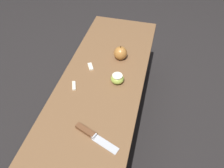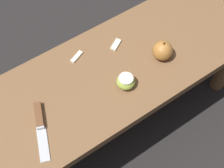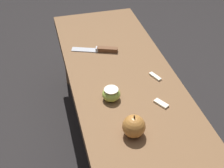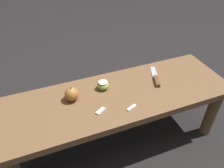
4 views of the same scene
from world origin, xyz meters
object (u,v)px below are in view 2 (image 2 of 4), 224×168
at_px(wooden_bench, 101,86).
at_px(apple_whole, 162,50).
at_px(apple_cut, 126,81).
at_px(knife, 40,123).

xyz_separation_m(wooden_bench, apple_whole, (0.24, -0.05, 0.11)).
xyz_separation_m(apple_whole, apple_cut, (-0.19, -0.03, -0.01)).
xyz_separation_m(knife, apple_cut, (0.33, -0.04, 0.02)).
bearing_deg(apple_cut, apple_whole, 8.07).
bearing_deg(knife, apple_cut, 103.94).
xyz_separation_m(wooden_bench, apple_cut, (0.06, -0.08, 0.09)).
relative_size(wooden_bench, apple_cut, 19.44).
relative_size(knife, apple_whole, 2.39).
height_order(apple_whole, apple_cut, apple_whole).
bearing_deg(wooden_bench, knife, -170.98).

